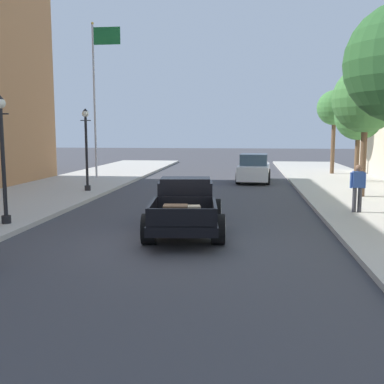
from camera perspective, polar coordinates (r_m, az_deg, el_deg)
The scene contains 10 objects.
ground_plane at distance 12.07m, azimuth -2.80°, elevation -6.43°, with size 140.00×140.00×0.00m, color #3D3D42.
hotrod_truck_black at distance 13.37m, azimuth -0.84°, elevation -1.75°, with size 2.49×5.05×1.58m.
car_background_white at distance 26.80m, azimuth 7.77°, elevation 2.89°, with size 2.07×4.40×1.65m.
pedestrian_sidewalk_right at distance 16.64m, azimuth 20.06°, elevation 0.78°, with size 0.53×0.22×1.65m.
street_lamp_near at distance 14.73m, azimuth -22.66°, elevation 4.92°, with size 0.50×0.32×3.85m.
street_lamp_far at distance 21.98m, azimuth -13.11°, elevation 5.98°, with size 0.50×0.32×3.85m.
flagpole at distance 28.38m, azimuth -11.73°, elevation 13.18°, with size 1.74×0.16×9.16m.
street_tree_second at distance 20.82m, azimuth 20.97°, elevation 10.76°, with size 2.80×2.80×5.53m.
street_tree_third at distance 27.33m, azimuth 20.18°, elevation 8.86°, with size 2.66×2.66×4.96m.
street_tree_farthest at distance 31.81m, azimuth 17.42°, elevation 9.97°, with size 2.28×2.28×5.49m.
Camera 1 is at (1.96, -11.55, 2.91)m, focal length 42.55 mm.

